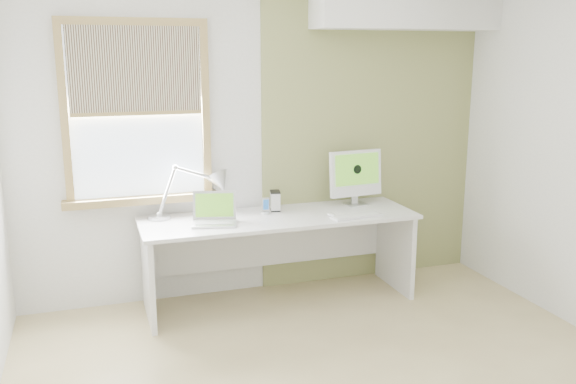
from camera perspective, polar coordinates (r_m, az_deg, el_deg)
name	(u,v)px	position (r m, az deg, el deg)	size (l,w,h in m)	color
room	(346,179)	(3.48, 5.46, 1.18)	(4.04, 3.54, 2.64)	tan
accent_wall	(371,134)	(5.46, 7.73, 5.34)	(2.00, 0.02, 2.60)	#869358
soffit	(406,4)	(5.37, 10.93, 16.87)	(1.60, 0.40, 0.42)	white
window	(137,114)	(4.87, -13.87, 7.09)	(1.20, 0.14, 1.42)	olive
desk	(277,237)	(5.00, -1.02, -4.23)	(2.20, 0.70, 0.73)	silver
desk_lamp	(209,187)	(4.96, -7.38, 0.49)	(0.76, 0.32, 0.42)	silver
laptop	(214,215)	(4.71, -6.87, -2.19)	(0.38, 0.33, 0.23)	silver
phone_dock	(266,209)	(4.95, -2.08, -1.61)	(0.08, 0.08, 0.13)	silver
external_drive	(275,201)	(5.04, -1.21, -0.82)	(0.10, 0.14, 0.16)	silver
imac	(356,174)	(5.23, 6.33, 1.64)	(0.48, 0.17, 0.47)	silver
keyboard	(356,216)	(4.88, 6.40, -2.25)	(0.43, 0.17, 0.02)	white
mouse	(331,215)	(4.88, 4.05, -2.13)	(0.05, 0.09, 0.03)	white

